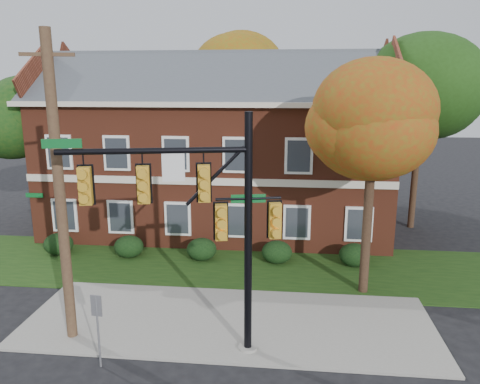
# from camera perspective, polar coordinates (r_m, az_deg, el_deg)

# --- Properties ---
(ground) EXTENTS (120.00, 120.00, 0.00)m
(ground) POSITION_cam_1_polar(r_m,az_deg,el_deg) (15.96, -1.91, -17.36)
(ground) COLOR black
(ground) RESTS_ON ground
(sidewalk) EXTENTS (14.00, 5.00, 0.08)m
(sidewalk) POSITION_cam_1_polar(r_m,az_deg,el_deg) (16.80, -1.42, -15.52)
(sidewalk) COLOR gray
(sidewalk) RESTS_ON ground
(grass_strip) EXTENTS (30.00, 6.00, 0.04)m
(grass_strip) POSITION_cam_1_polar(r_m,az_deg,el_deg) (21.30, 0.34, -9.12)
(grass_strip) COLOR #193811
(grass_strip) RESTS_ON ground
(apartment_building) EXTENTS (18.80, 8.80, 9.74)m
(apartment_building) POSITION_cam_1_polar(r_m,az_deg,el_deg) (26.04, -2.74, 6.32)
(apartment_building) COLOR brown
(apartment_building) RESTS_ON ground
(hedge_far_left) EXTENTS (1.40, 1.26, 1.05)m
(hedge_far_left) POSITION_cam_1_polar(r_m,az_deg,el_deg) (24.28, -21.25, -5.92)
(hedge_far_left) COLOR black
(hedge_far_left) RESTS_ON ground
(hedge_left) EXTENTS (1.40, 1.26, 1.05)m
(hedge_left) POSITION_cam_1_polar(r_m,az_deg,el_deg) (22.92, -13.39, -6.49)
(hedge_left) COLOR black
(hedge_left) RESTS_ON ground
(hedge_center) EXTENTS (1.40, 1.26, 1.05)m
(hedge_center) POSITION_cam_1_polar(r_m,az_deg,el_deg) (22.03, -4.70, -6.97)
(hedge_center) COLOR black
(hedge_center) RESTS_ON ground
(hedge_right) EXTENTS (1.40, 1.26, 1.05)m
(hedge_right) POSITION_cam_1_polar(r_m,az_deg,el_deg) (21.68, 4.51, -7.31)
(hedge_right) COLOR black
(hedge_right) RESTS_ON ground
(hedge_far_right) EXTENTS (1.40, 1.26, 1.05)m
(hedge_far_right) POSITION_cam_1_polar(r_m,az_deg,el_deg) (21.89, 13.78, -7.47)
(hedge_far_right) COLOR black
(hedge_far_right) RESTS_ON ground
(tree_near_right) EXTENTS (4.50, 4.25, 8.58)m
(tree_near_right) POSITION_cam_1_polar(r_m,az_deg,el_deg) (17.83, 16.78, 8.01)
(tree_near_right) COLOR black
(tree_near_right) RESTS_ON ground
(tree_left_rear) EXTENTS (5.40, 5.10, 8.88)m
(tree_left_rear) POSITION_cam_1_polar(r_m,az_deg,el_deg) (28.04, -23.49, 9.23)
(tree_left_rear) COLOR black
(tree_left_rear) RESTS_ON ground
(tree_right_rear) EXTENTS (6.30, 5.95, 10.62)m
(tree_right_rear) POSITION_cam_1_polar(r_m,az_deg,el_deg) (27.41, 22.16, 12.30)
(tree_right_rear) COLOR black
(tree_right_rear) RESTS_ON ground
(tree_far_rear) EXTENTS (6.84, 6.46, 11.52)m
(tree_far_rear) POSITION_cam_1_polar(r_m,az_deg,el_deg) (33.50, 1.63, 14.48)
(tree_far_rear) COLOR black
(tree_far_rear) RESTS_ON ground
(traffic_signal) EXTENTS (6.47, 1.53, 7.34)m
(traffic_signal) POSITION_cam_1_polar(r_m,az_deg,el_deg) (13.36, -4.61, -2.29)
(traffic_signal) COLOR gray
(traffic_signal) RESTS_ON ground
(utility_pole) EXTENTS (1.46, 0.55, 9.64)m
(utility_pole) POSITION_cam_1_polar(r_m,az_deg,el_deg) (15.16, -21.13, 0.03)
(utility_pole) COLOR #462F20
(utility_pole) RESTS_ON ground
(sign_post) EXTENTS (0.33, 0.08, 2.26)m
(sign_post) POSITION_cam_1_polar(r_m,az_deg,el_deg) (14.42, -17.01, -14.57)
(sign_post) COLOR slate
(sign_post) RESTS_ON ground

